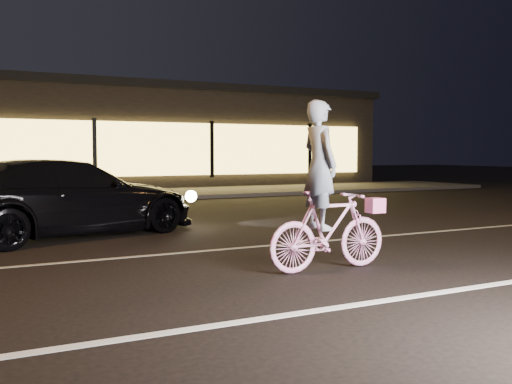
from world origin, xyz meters
TOP-DOWN VIEW (x-y plane):
  - ground at (0.00, 0.00)m, footprint 90.00×90.00m
  - lane_stripe_near at (0.00, -1.50)m, footprint 60.00×0.12m
  - lane_stripe_far at (0.00, 2.00)m, footprint 60.00×0.10m
  - sidewalk at (0.00, 13.00)m, footprint 30.00×4.00m
  - storefront at (0.00, 18.97)m, footprint 25.40×8.42m
  - cyclist at (-0.03, -0.01)m, footprint 1.69×0.58m
  - sedan at (-2.48, 4.49)m, footprint 5.06×3.21m

SIDE VIEW (x-z plane):
  - ground at x=0.00m, z-range 0.00..0.00m
  - lane_stripe_near at x=0.00m, z-range 0.00..0.01m
  - lane_stripe_far at x=0.00m, z-range 0.00..0.01m
  - sidewalk at x=0.00m, z-range 0.00..0.12m
  - sedan at x=-2.48m, z-range 0.00..1.37m
  - cyclist at x=-0.03m, z-range -0.31..1.82m
  - storefront at x=0.00m, z-range 0.05..4.25m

